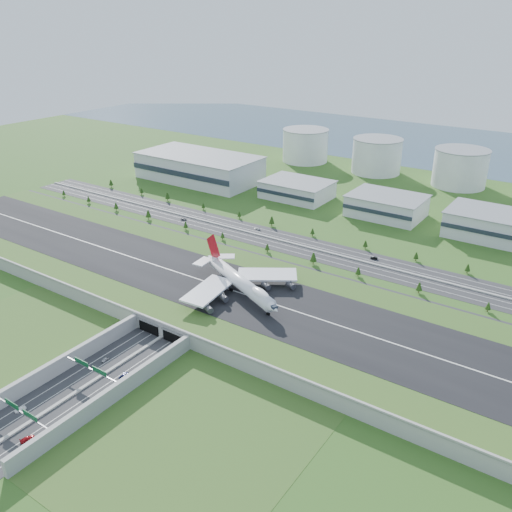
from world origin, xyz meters
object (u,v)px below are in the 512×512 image
Objects in this scene: car_1 at (20,409)px; car_3 at (28,439)px; car_7 at (258,229)px; car_2 at (124,375)px; car_5 at (374,258)px; fuel_tank_a at (305,146)px; car_0 at (105,359)px; boeing_747 at (240,281)px; car_4 at (184,219)px.

car_1 is 0.82× the size of car_3.
car_7 is at bearing -62.79° from car_3.
car_1 is at bearing 50.30° from car_2.
car_2 is at bearing -30.75° from car_5.
car_0 is at bearing -74.01° from fuel_tank_a.
fuel_tank_a is at bearing -86.82° from car_2.
car_2 is (129.18, -394.30, -16.53)m from fuel_tank_a.
car_1 is 0.94× the size of car_7.
car_1 is 19.84m from car_3.
car_1 is (-23.06, -126.16, -14.07)m from boeing_747.
car_0 is 55.90m from car_3.
car_0 is at bearing -172.27° from car_4.
boeing_747 is 15.57× the size of car_4.
boeing_747 is 85.40m from car_0.
car_3 reaches higher than car_0.
car_7 is (-58.12, 103.36, -14.12)m from boeing_747.
car_0 is 17.69m from car_2.
car_0 is 194.70m from car_4.
car_4 is 0.99× the size of car_5.
car_1 reaches higher than car_7.
car_3 is 244.10m from car_7.
car_2 reaches higher than car_1.
fuel_tank_a reaches higher than car_3.
car_0 reaches higher than car_1.
car_0 is (-21.46, -81.45, -14.06)m from boeing_747.
car_3 is 1.19× the size of car_4.
fuel_tank_a is at bearing -145.92° from car_7.
car_7 is at bearing 110.27° from car_1.
car_0 reaches higher than car_7.
car_1 is at bearing -98.79° from car_0.
fuel_tank_a is 223.32m from car_4.
car_4 is at bearing -102.33° from car_5.
car_2 is 1.28× the size of car_4.
fuel_tank_a is at bearing -158.23° from car_5.
car_5 is (59.88, 183.87, 0.02)m from car_0.
car_7 is at bearing -88.99° from car_2.
car_0 is 0.74× the size of car_2.
car_5 is 0.97× the size of car_7.
car_0 is 0.94× the size of car_5.
fuel_tank_a is 269.27m from car_5.
car_4 is at bearing -48.08° from car_3.
car_3 reaches higher than car_1.
car_2 is at bearing 76.84° from car_1.
car_4 is at bearing -60.92° from car_7.
car_2 is 1.08× the size of car_3.
car_2 is 196.11m from car_7.
car_3 is 241.36m from car_5.
car_0 is 0.97× the size of car_1.
car_2 is (-4.17, -85.18, -13.98)m from boeing_747.
fuel_tank_a is 8.82× the size of car_3.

